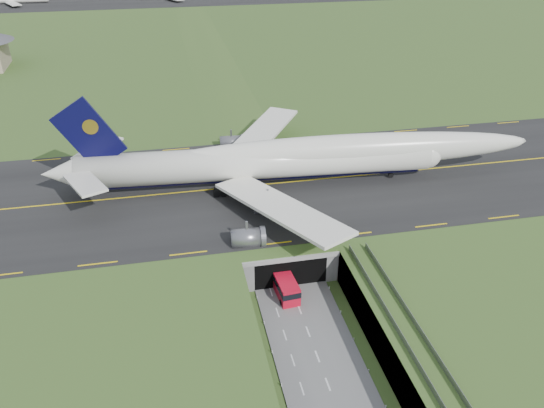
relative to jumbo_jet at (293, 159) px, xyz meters
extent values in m
plane|color=#334F1F|center=(-5.96, -32.31, -11.48)|extent=(900.00, 900.00, 0.00)
cube|color=gray|center=(-5.96, -32.31, -8.48)|extent=(800.00, 800.00, 6.00)
cube|color=slate|center=(-5.96, -39.81, -11.38)|extent=(12.00, 75.00, 0.20)
cube|color=black|center=(-5.96, 0.69, -5.39)|extent=(800.00, 44.00, 0.18)
cube|color=gray|center=(-5.96, -13.31, -5.98)|extent=(16.00, 22.00, 1.00)
cube|color=gray|center=(-12.96, -13.31, -8.48)|extent=(2.00, 22.00, 6.00)
cube|color=gray|center=(1.04, -13.31, -8.48)|extent=(2.00, 22.00, 6.00)
cube|color=black|center=(-5.96, -18.31, -8.98)|extent=(12.00, 12.00, 5.00)
cube|color=#A8A8A3|center=(-5.96, -24.36, -5.88)|extent=(17.00, 0.50, 0.80)
cube|color=#A8A8A3|center=(5.04, -50.81, -5.68)|extent=(3.00, 53.00, 0.50)
cube|color=gray|center=(3.64, -50.81, -4.93)|extent=(0.06, 53.00, 1.00)
cube|color=gray|center=(6.44, -50.81, -4.93)|extent=(0.06, 53.00, 1.00)
cylinder|color=#A8A8A3|center=(5.04, -48.31, -8.68)|extent=(0.90, 0.90, 5.60)
cylinder|color=#A8A8A3|center=(5.04, -36.31, -8.68)|extent=(0.90, 0.90, 5.60)
cylinder|color=white|center=(-6.79, 0.49, -0.29)|extent=(68.34, 11.34, 6.41)
sphere|color=white|center=(27.15, -1.98, -0.29)|extent=(6.72, 6.72, 6.28)
cone|color=white|center=(-43.72, 3.19, -0.29)|extent=(7.43, 6.58, 6.09)
ellipsoid|color=white|center=(11.54, -0.84, 1.15)|extent=(73.96, 11.24, 6.73)
ellipsoid|color=black|center=(26.15, -1.91, 0.51)|extent=(4.68, 3.12, 2.24)
cylinder|color=#090833|center=(-6.79, 0.49, -2.79)|extent=(64.68, 7.38, 2.69)
cube|color=white|center=(-3.63, 16.32, -1.29)|extent=(22.64, 28.75, 2.69)
cube|color=white|center=(-37.19, 10.24, 1.21)|extent=(9.68, 11.72, 1.03)
cube|color=white|center=(-5.96, -15.62, -1.29)|extent=(19.38, 30.05, 2.69)
cube|color=white|center=(-38.28, -4.74, 1.21)|extent=(8.57, 11.90, 1.03)
cube|color=#090833|center=(-37.24, 2.71, 7.21)|extent=(12.74, 1.52, 14.16)
cylinder|color=gold|center=(-36.74, 2.68, 8.72)|extent=(2.85, 0.90, 2.80)
cylinder|color=slate|center=(-5.38, 9.93, -4.40)|extent=(5.43, 3.67, 3.30)
cylinder|color=slate|center=(-9.33, 20.75, -4.40)|extent=(5.43, 3.67, 3.30)
cylinder|color=slate|center=(-6.76, -9.04, -4.40)|extent=(5.43, 3.67, 3.30)
cylinder|color=slate|center=(-12.24, -19.18, -4.40)|extent=(5.43, 3.67, 3.30)
cylinder|color=black|center=(20.36, -1.48, -4.75)|extent=(1.13, 0.58, 1.10)
cube|color=black|center=(-11.28, 0.82, -4.60)|extent=(6.50, 7.42, 1.40)
cube|color=red|center=(-7.34, -25.88, -9.74)|extent=(3.48, 7.91, 3.08)
cube|color=black|center=(-7.34, -25.88, -9.12)|extent=(3.55, 8.02, 1.03)
cube|color=black|center=(-7.34, -25.88, -11.02)|extent=(3.24, 7.38, 0.51)
cylinder|color=black|center=(-8.47, -28.55, -10.91)|extent=(0.43, 0.95, 0.92)
cylinder|color=black|center=(-8.88, -23.43, -10.91)|extent=(0.43, 0.95, 0.92)
cylinder|color=black|center=(-5.81, -28.33, -10.91)|extent=(0.43, 0.95, 0.92)
cylinder|color=black|center=(-6.21, -23.22, -10.91)|extent=(0.43, 0.95, 0.92)
cube|color=black|center=(-5.96, 237.69, -5.34)|extent=(320.00, 50.00, 0.08)
cylinder|color=white|center=(-100.40, 242.69, -3.30)|extent=(34.00, 3.20, 3.20)
camera|label=1|loc=(-22.91, -91.34, 43.51)|focal=35.00mm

